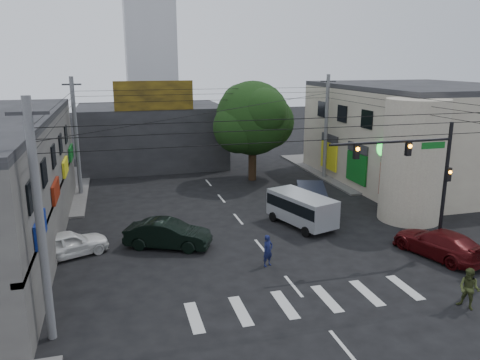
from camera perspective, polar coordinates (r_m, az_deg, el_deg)
name	(u,v)px	position (r m, az deg, el deg)	size (l,w,h in m)	color
ground	(273,261)	(25.29, 3.99, -9.80)	(160.00, 160.00, 0.00)	black
sidewalk_far_right	(385,167)	(48.45, 17.21, 1.48)	(16.00, 16.00, 0.15)	#514F4C
building_right	(420,136)	(43.70, 21.08, 5.06)	(14.00, 18.00, 8.00)	gray
corner_column	(413,161)	(32.47, 20.35, 2.20)	(4.00, 4.00, 8.00)	gray
building_far	(151,135)	(48.44, -10.75, 5.40)	(14.00, 10.00, 6.00)	#232326
billboard	(154,96)	(43.11, -10.46, 10.09)	(7.00, 0.30, 2.60)	olive
street_tree	(253,119)	(40.77, 1.55, 7.50)	(6.40, 6.40, 8.70)	black
traffic_gantry	(420,168)	(26.51, 21.11, 1.40)	(7.10, 0.35, 7.20)	black
utility_pole_near_left	(40,225)	(18.37, -23.18, -5.03)	(0.32, 0.32, 9.20)	#59595B
utility_pole_far_left	(76,137)	(38.27, -19.34, 4.93)	(0.32, 0.32, 9.20)	#59595B
utility_pole_far_right	(326,127)	(42.31, 10.45, 6.33)	(0.32, 0.32, 9.20)	#59595B
dark_sedan	(168,234)	(26.97, -8.78, -6.53)	(5.10, 3.50, 1.59)	black
white_compact	(68,244)	(27.10, -20.26, -7.33)	(4.62, 3.24, 1.46)	white
maroon_sedan	(439,243)	(27.68, 23.06, -7.11)	(3.46, 5.56, 1.50)	#43090B
silver_minivan	(302,210)	(30.18, 7.51, -3.70)	(3.37, 5.22, 2.08)	#AEB2B6
navy_van	(311,203)	(32.07, 8.69, -2.78)	(3.42, 5.21, 1.95)	black
traffic_officer	(268,251)	(24.39, 3.41, -8.59)	(0.72, 0.61, 1.67)	#131843
pedestrian_olive	(469,289)	(22.62, 26.13, -11.83)	(1.03, 1.11, 1.83)	#38411E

